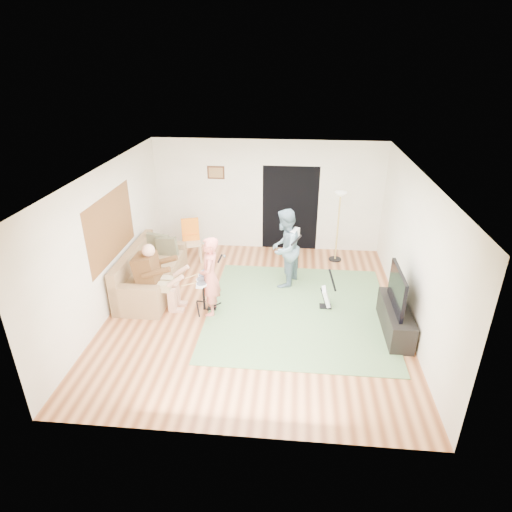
{
  "coord_description": "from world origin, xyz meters",
  "views": [
    {
      "loc": [
        0.65,
        -6.95,
        4.48
      ],
      "look_at": [
        -0.03,
        0.3,
        1.02
      ],
      "focal_mm": 30.0,
      "sensor_mm": 36.0,
      "label": 1
    }
  ],
  "objects_px": {
    "guitar_spare": "(327,297)",
    "torchiere_lamp": "(339,214)",
    "singer": "(210,277)",
    "sofa": "(148,277)",
    "drum_kit": "(204,295)",
    "guitarist": "(285,248)",
    "dining_chair": "(192,246)",
    "television": "(397,289)",
    "tv_cabinet": "(395,319)"
  },
  "relations": [
    {
      "from": "guitar_spare",
      "to": "torchiere_lamp",
      "type": "distance_m",
      "value": 2.37
    },
    {
      "from": "drum_kit",
      "to": "television",
      "type": "height_order",
      "value": "television"
    },
    {
      "from": "drum_kit",
      "to": "dining_chair",
      "type": "height_order",
      "value": "dining_chair"
    },
    {
      "from": "sofa",
      "to": "guitar_spare",
      "type": "bearing_deg",
      "value": -5.71
    },
    {
      "from": "drum_kit",
      "to": "guitar_spare",
      "type": "relative_size",
      "value": 0.86
    },
    {
      "from": "singer",
      "to": "guitar_spare",
      "type": "height_order",
      "value": "singer"
    },
    {
      "from": "guitarist",
      "to": "television",
      "type": "relative_size",
      "value": 1.6
    },
    {
      "from": "sofa",
      "to": "dining_chair",
      "type": "distance_m",
      "value": 1.59
    },
    {
      "from": "guitar_spare",
      "to": "drum_kit",
      "type": "bearing_deg",
      "value": -173.03
    },
    {
      "from": "tv_cabinet",
      "to": "television",
      "type": "distance_m",
      "value": 0.6
    },
    {
      "from": "singer",
      "to": "dining_chair",
      "type": "bearing_deg",
      "value": -164.39
    },
    {
      "from": "drum_kit",
      "to": "dining_chair",
      "type": "xyz_separation_m",
      "value": [
        -0.71,
        2.13,
        0.04
      ]
    },
    {
      "from": "guitar_spare",
      "to": "dining_chair",
      "type": "relative_size",
      "value": 0.84
    },
    {
      "from": "torchiere_lamp",
      "to": "tv_cabinet",
      "type": "height_order",
      "value": "torchiere_lamp"
    },
    {
      "from": "sofa",
      "to": "guitarist",
      "type": "distance_m",
      "value": 2.88
    },
    {
      "from": "torchiere_lamp",
      "to": "tv_cabinet",
      "type": "distance_m",
      "value": 3.1
    },
    {
      "from": "sofa",
      "to": "guitar_spare",
      "type": "height_order",
      "value": "sofa"
    },
    {
      "from": "singer",
      "to": "guitar_spare",
      "type": "distance_m",
      "value": 2.27
    },
    {
      "from": "guitarist",
      "to": "torchiere_lamp",
      "type": "bearing_deg",
      "value": 157.43
    },
    {
      "from": "drum_kit",
      "to": "tv_cabinet",
      "type": "relative_size",
      "value": 0.52
    },
    {
      "from": "sofa",
      "to": "television",
      "type": "height_order",
      "value": "television"
    },
    {
      "from": "sofa",
      "to": "dining_chair",
      "type": "xyz_separation_m",
      "value": [
        0.59,
        1.48,
        0.06
      ]
    },
    {
      "from": "drum_kit",
      "to": "television",
      "type": "distance_m",
      "value": 3.51
    },
    {
      "from": "sofa",
      "to": "drum_kit",
      "type": "relative_size",
      "value": 3.07
    },
    {
      "from": "sofa",
      "to": "television",
      "type": "bearing_deg",
      "value": -12.38
    },
    {
      "from": "television",
      "to": "drum_kit",
      "type": "bearing_deg",
      "value": 173.5
    },
    {
      "from": "torchiere_lamp",
      "to": "singer",
      "type": "bearing_deg",
      "value": -134.53
    },
    {
      "from": "sofa",
      "to": "torchiere_lamp",
      "type": "relative_size",
      "value": 1.33
    },
    {
      "from": "singer",
      "to": "guitar_spare",
      "type": "xyz_separation_m",
      "value": [
        2.18,
        0.38,
        -0.53
      ]
    },
    {
      "from": "guitar_spare",
      "to": "television",
      "type": "height_order",
      "value": "television"
    },
    {
      "from": "drum_kit",
      "to": "guitarist",
      "type": "distance_m",
      "value": 1.95
    },
    {
      "from": "torchiere_lamp",
      "to": "tv_cabinet",
      "type": "bearing_deg",
      "value": -73.79
    },
    {
      "from": "drum_kit",
      "to": "guitarist",
      "type": "xyz_separation_m",
      "value": [
        1.49,
        1.15,
        0.52
      ]
    },
    {
      "from": "sofa",
      "to": "drum_kit",
      "type": "xyz_separation_m",
      "value": [
        1.3,
        -0.65,
        0.02
      ]
    },
    {
      "from": "singer",
      "to": "dining_chair",
      "type": "height_order",
      "value": "singer"
    },
    {
      "from": "singer",
      "to": "tv_cabinet",
      "type": "bearing_deg",
      "value": 79.19
    },
    {
      "from": "torchiere_lamp",
      "to": "tv_cabinet",
      "type": "relative_size",
      "value": 1.19
    },
    {
      "from": "television",
      "to": "dining_chair",
      "type": "bearing_deg",
      "value": 148.76
    },
    {
      "from": "guitarist",
      "to": "drum_kit",
      "type": "bearing_deg",
      "value": -32.63
    },
    {
      "from": "sofa",
      "to": "guitar_spare",
      "type": "xyz_separation_m",
      "value": [
        3.64,
        -0.36,
        -0.06
      ]
    },
    {
      "from": "drum_kit",
      "to": "guitar_spare",
      "type": "height_order",
      "value": "guitar_spare"
    },
    {
      "from": "sofa",
      "to": "singer",
      "type": "xyz_separation_m",
      "value": [
        1.46,
        -0.75,
        0.47
      ]
    },
    {
      "from": "guitar_spare",
      "to": "tv_cabinet",
      "type": "relative_size",
      "value": 0.6
    },
    {
      "from": "dining_chair",
      "to": "tv_cabinet",
      "type": "height_order",
      "value": "dining_chair"
    },
    {
      "from": "tv_cabinet",
      "to": "television",
      "type": "height_order",
      "value": "television"
    },
    {
      "from": "sofa",
      "to": "torchiere_lamp",
      "type": "height_order",
      "value": "torchiere_lamp"
    },
    {
      "from": "television",
      "to": "tv_cabinet",
      "type": "bearing_deg",
      "value": 0.0
    },
    {
      "from": "guitarist",
      "to": "tv_cabinet",
      "type": "height_order",
      "value": "guitarist"
    },
    {
      "from": "singer",
      "to": "guitar_spare",
      "type": "relative_size",
      "value": 1.84
    },
    {
      "from": "torchiere_lamp",
      "to": "television",
      "type": "bearing_deg",
      "value": -74.72
    }
  ]
}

